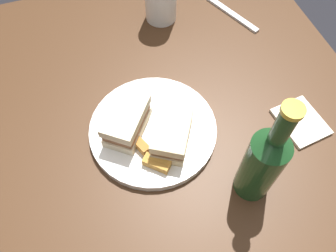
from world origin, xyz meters
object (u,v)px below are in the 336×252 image
object	(u,v)px
sandwich_half_right	(172,135)
napkin	(301,122)
sandwich_half_left	(127,121)
cider_bottle	(263,163)
plate	(153,130)
fork	(232,14)

from	to	relation	value
sandwich_half_right	napkin	world-z (taller)	sandwich_half_right
sandwich_half_left	napkin	distance (m)	0.38
sandwich_half_left	napkin	world-z (taller)	sandwich_half_left
sandwich_half_right	cider_bottle	world-z (taller)	cider_bottle
plate	sandwich_half_left	distance (m)	0.07
fork	cider_bottle	bearing A→B (deg)	136.80
plate	napkin	distance (m)	0.33
cider_bottle	napkin	size ratio (longest dim) A/B	2.48
napkin	sandwich_half_left	bearing A→B (deg)	75.54
plate	sandwich_half_left	world-z (taller)	sandwich_half_left
sandwich_half_left	cider_bottle	xyz separation A→B (m)	(-0.19, -0.20, 0.06)
sandwich_half_right	cider_bottle	size ratio (longest dim) A/B	0.46
plate	sandwich_half_right	distance (m)	0.06
sandwich_half_left	cider_bottle	bearing A→B (deg)	-134.05
plate	napkin	xyz separation A→B (m)	(-0.08, -0.32, -0.00)
napkin	fork	distance (m)	0.37
cider_bottle	fork	world-z (taller)	cider_bottle
plate	sandwich_half_left	bearing A→B (deg)	75.14
sandwich_half_left	fork	xyz separation A→B (m)	(0.27, -0.37, -0.05)
plate	fork	bearing A→B (deg)	-47.80
cider_bottle	napkin	bearing A→B (deg)	-60.03
cider_bottle	fork	size ratio (longest dim) A/B	1.52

